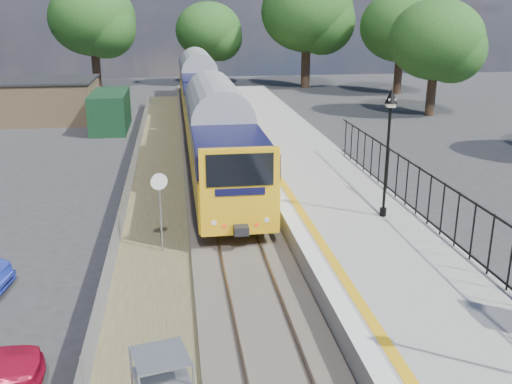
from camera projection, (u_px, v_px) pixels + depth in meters
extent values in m
plane|color=#2D2D30|center=(265.00, 338.00, 14.64)|extent=(120.00, 120.00, 0.00)
cube|color=#473F38|center=(228.00, 207.00, 24.03)|extent=(3.40, 80.00, 0.20)
cube|color=#4C472D|center=(157.00, 230.00, 21.78)|extent=(2.60, 70.00, 0.06)
cube|color=brown|center=(211.00, 205.00, 23.90)|extent=(0.07, 80.00, 0.14)
cube|color=brown|center=(245.00, 204.00, 24.09)|extent=(0.07, 80.00, 0.14)
cube|color=gray|center=(338.00, 211.00, 22.61)|extent=(5.00, 70.00, 0.90)
cube|color=silver|center=(282.00, 202.00, 22.16)|extent=(0.50, 70.00, 0.01)
cube|color=#ECAE14|center=(295.00, 202.00, 22.23)|extent=(0.30, 70.00, 0.01)
cylinder|color=black|center=(383.00, 212.00, 20.69)|extent=(0.24, 0.24, 0.30)
cylinder|color=black|center=(387.00, 163.00, 20.12)|extent=(0.10, 0.10, 3.70)
cube|color=black|center=(391.00, 108.00, 19.52)|extent=(0.08, 0.08, 0.30)
cube|color=beige|center=(391.00, 103.00, 19.47)|extent=(0.26, 0.26, 0.30)
cone|color=black|center=(391.00, 96.00, 19.40)|extent=(0.44, 0.44, 0.50)
cube|color=black|center=(468.00, 199.00, 17.07)|extent=(0.05, 26.00, 0.05)
cube|color=#A0835A|center=(40.00, 101.00, 42.72)|extent=(8.00, 6.00, 3.00)
cube|color=black|center=(38.00, 80.00, 42.24)|extent=(8.20, 6.20, 0.15)
cube|color=#143820|center=(110.00, 111.00, 39.75)|extent=(2.40, 6.00, 2.60)
cylinder|color=#332319|center=(97.00, 71.00, 59.82)|extent=(0.88, 0.88, 3.85)
ellipsoid|color=#184717|center=(92.00, 19.00, 58.22)|extent=(8.80, 8.80, 7.48)
cylinder|color=#332319|center=(210.00, 70.00, 63.43)|extent=(0.72, 0.72, 3.15)
ellipsoid|color=#184717|center=(209.00, 31.00, 62.13)|extent=(7.20, 7.20, 6.12)
cylinder|color=#332319|center=(306.00, 68.00, 60.85)|extent=(0.96, 0.96, 4.20)
ellipsoid|color=#184717|center=(307.00, 12.00, 59.11)|extent=(9.60, 9.60, 8.16)
cylinder|color=#332319|center=(398.00, 76.00, 56.38)|extent=(0.80, 0.80, 3.50)
ellipsoid|color=#184717|center=(402.00, 26.00, 54.93)|extent=(8.00, 8.00, 6.80)
cylinder|color=#332319|center=(431.00, 96.00, 44.86)|extent=(0.72, 0.72, 3.15)
ellipsoid|color=#184717|center=(436.00, 40.00, 43.55)|extent=(7.20, 7.20, 6.12)
cube|color=#ECAE14|center=(217.00, 142.00, 28.71)|extent=(2.80, 20.00, 1.90)
cube|color=#0E0E33|center=(216.00, 116.00, 28.32)|extent=(2.82, 20.00, 0.90)
cube|color=black|center=(216.00, 116.00, 28.32)|extent=(2.82, 18.00, 0.70)
cube|color=black|center=(217.00, 164.00, 29.08)|extent=(2.00, 18.00, 0.45)
cube|color=#ECAE14|center=(198.00, 88.00, 48.13)|extent=(2.80, 20.00, 1.90)
cube|color=#0E0E33|center=(198.00, 73.00, 47.73)|extent=(2.82, 20.00, 0.90)
cube|color=black|center=(198.00, 73.00, 47.73)|extent=(2.82, 18.00, 0.70)
cube|color=black|center=(199.00, 102.00, 48.49)|extent=(2.00, 18.00, 0.45)
cube|color=black|center=(240.00, 170.00, 18.68)|extent=(2.24, 0.04, 1.10)
cylinder|color=#999EA3|center=(161.00, 217.00, 19.44)|extent=(0.06, 0.06, 2.59)
cylinder|color=silver|center=(159.00, 182.00, 19.00)|extent=(0.56, 0.20, 0.58)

